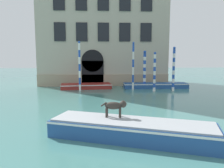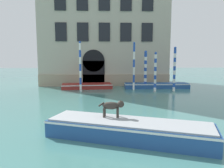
{
  "view_description": "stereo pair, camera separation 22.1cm",
  "coord_description": "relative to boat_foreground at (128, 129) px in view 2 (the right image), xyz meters",
  "views": [
    {
      "loc": [
        -1.1,
        -1.11,
        3.23
      ],
      "look_at": [
        -0.25,
        14.77,
        1.2
      ],
      "focal_mm": 35.0,
      "sensor_mm": 36.0,
      "label": 1
    },
    {
      "loc": [
        -0.88,
        -1.12,
        3.23
      ],
      "look_at": [
        -0.25,
        14.77,
        1.2
      ],
      "focal_mm": 35.0,
      "sensor_mm": 36.0,
      "label": 2
    }
  ],
  "objects": [
    {
      "name": "dog_on_deck",
      "position": [
        -0.58,
        0.57,
        0.81
      ],
      "size": [
        1.07,
        0.39,
        0.71
      ],
      "rotation": [
        0.0,
        0.0,
        -0.12
      ],
      "color": "#332D28",
      "rests_on": "boat_foreground"
    },
    {
      "name": "boat_moored_far",
      "position": [
        4.44,
        13.66,
        -0.13
      ],
      "size": [
        6.48,
        1.61,
        0.5
      ],
      "rotation": [
        0.0,
        0.0,
        -0.01
      ],
      "color": "#234C8C",
      "rests_on": "ground_plane"
    },
    {
      "name": "mooring_pole_3",
      "position": [
        5.56,
        11.54,
        1.67
      ],
      "size": [
        0.24,
        0.24,
        4.09
      ],
      "color": "white",
      "rests_on": "ground_plane"
    },
    {
      "name": "boat_moored_near_palazzo",
      "position": [
        -2.63,
        13.72,
        -0.14
      ],
      "size": [
        5.16,
        2.48,
        0.47
      ],
      "rotation": [
        0.0,
        0.0,
        0.12
      ],
      "color": "maroon",
      "rests_on": "ground_plane"
    },
    {
      "name": "mooring_pole_1",
      "position": [
        1.95,
        12.49,
        1.91
      ],
      "size": [
        0.2,
        0.2,
        4.57
      ],
      "color": "white",
      "rests_on": "ground_plane"
    },
    {
      "name": "palazzo_left",
      "position": [
        -0.84,
        18.34,
        9.1
      ],
      "size": [
        14.21,
        6.13,
        19.03
      ],
      "color": "#B2A893",
      "rests_on": "ground_plane"
    },
    {
      "name": "mooring_pole_4",
      "position": [
        3.77,
        11.46,
        1.43
      ],
      "size": [
        0.24,
        0.24,
        3.61
      ],
      "color": "white",
      "rests_on": "ground_plane"
    },
    {
      "name": "mooring_pole_2",
      "position": [
        3.21,
        13.3,
        1.52
      ],
      "size": [
        0.29,
        0.29,
        3.78
      ],
      "color": "white",
      "rests_on": "ground_plane"
    },
    {
      "name": "boat_foreground",
      "position": [
        0.0,
        0.0,
        0.0
      ],
      "size": [
        6.67,
        3.76,
        0.74
      ],
      "rotation": [
        0.0,
        0.0,
        -0.34
      ],
      "color": "#234C8C",
      "rests_on": "ground_plane"
    },
    {
      "name": "mooring_pole_0",
      "position": [
        -3.08,
        11.96,
        1.92
      ],
      "size": [
        0.2,
        0.2,
        4.6
      ],
      "color": "white",
      "rests_on": "ground_plane"
    }
  ]
}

